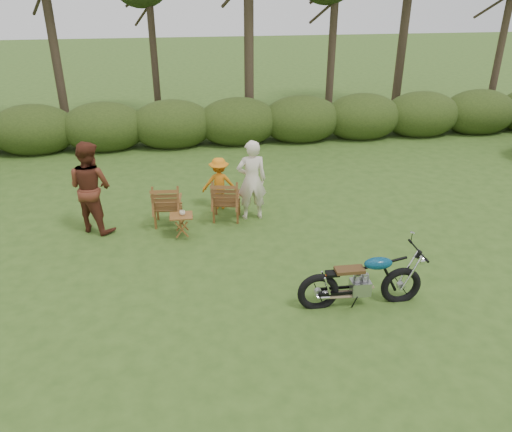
{
  "coord_description": "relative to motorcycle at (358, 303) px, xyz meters",
  "views": [
    {
      "loc": [
        -1.73,
        -6.01,
        4.65
      ],
      "look_at": [
        -0.54,
        1.74,
        0.9
      ],
      "focal_mm": 35.0,
      "sensor_mm": 36.0,
      "label": 1
    }
  ],
  "objects": [
    {
      "name": "motorcycle",
      "position": [
        0.0,
        0.0,
        0.0
      ],
      "size": [
        1.88,
        0.74,
        1.07
      ],
      "primitive_type": null,
      "rotation": [
        0.0,
        0.0,
        -0.02
      ],
      "color": "#0B6592",
      "rests_on": "ground"
    },
    {
      "name": "adult_b",
      "position": [
        -4.43,
        3.29,
        0.0
      ],
      "size": [
        1.14,
        1.08,
        1.86
      ],
      "primitive_type": "imported",
      "rotation": [
        0.0,
        0.0,
        2.56
      ],
      "color": "#5C291A",
      "rests_on": "ground"
    },
    {
      "name": "child",
      "position": [
        -1.85,
        3.96,
        0.0
      ],
      "size": [
        0.79,
        0.5,
        1.17
      ],
      "primitive_type": "imported",
      "rotation": [
        0.0,
        0.0,
        3.05
      ],
      "color": "orange",
      "rests_on": "ground"
    },
    {
      "name": "lawn_chair_right",
      "position": [
        -1.75,
        3.36,
        0.0
      ],
      "size": [
        0.74,
        0.74,
        0.92
      ],
      "primitive_type": null,
      "rotation": [
        0.0,
        0.0,
        2.95
      ],
      "color": "#5B3716",
      "rests_on": "ground"
    },
    {
      "name": "adult_a",
      "position": [
        -1.22,
        3.35,
        0.0
      ],
      "size": [
        0.64,
        0.44,
        1.72
      ],
      "primitive_type": "imported",
      "rotation": [
        0.0,
        0.0,
        3.19
      ],
      "color": "#F0DDC6",
      "rests_on": "ground"
    },
    {
      "name": "ground",
      "position": [
        -0.86,
        -0.19,
        0.0
      ],
      "size": [
        80.0,
        80.0,
        0.0
      ],
      "primitive_type": "plane",
      "color": "#314E1A",
      "rests_on": "ground"
    },
    {
      "name": "cup",
      "position": [
        -2.68,
        2.69,
        0.52
      ],
      "size": [
        0.13,
        0.13,
        0.09
      ],
      "primitive_type": "imported",
      "rotation": [
        0.0,
        0.0,
        -0.21
      ],
      "color": "beige",
      "rests_on": "side_table"
    },
    {
      "name": "lawn_chair_left",
      "position": [
        -2.97,
        3.31,
        0.0
      ],
      "size": [
        0.68,
        0.68,
        0.92
      ],
      "primitive_type": null,
      "rotation": [
        0.0,
        0.0,
        3.06
      ],
      "color": "brown",
      "rests_on": "ground"
    },
    {
      "name": "tree_line",
      "position": [
        -0.36,
        9.55,
        3.81
      ],
      "size": [
        22.52,
        11.62,
        8.14
      ],
      "color": "#33251B",
      "rests_on": "ground"
    },
    {
      "name": "side_table",
      "position": [
        -2.71,
        2.68,
        0.24
      ],
      "size": [
        0.47,
        0.39,
        0.47
      ],
      "primitive_type": null,
      "rotation": [
        0.0,
        0.0,
        -0.02
      ],
      "color": "brown",
      "rests_on": "ground"
    }
  ]
}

